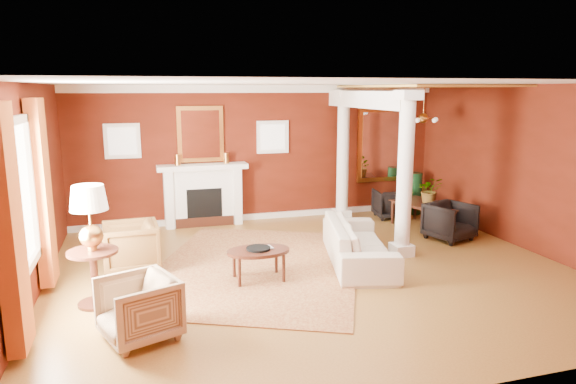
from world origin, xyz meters
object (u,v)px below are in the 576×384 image
object	(u,v)px
armchair_leopard	(131,244)
armchair_stripe	(138,306)
sofa	(359,236)
side_table	(90,224)
dining_table	(429,209)
coffee_table	(258,253)

from	to	relation	value
armchair_leopard	armchair_stripe	size ratio (longest dim) A/B	1.06
sofa	armchair_stripe	world-z (taller)	sofa
sofa	side_table	xyz separation A→B (m)	(-4.03, -0.57, 0.65)
sofa	dining_table	world-z (taller)	sofa
armchair_stripe	armchair_leopard	bearing A→B (deg)	161.28
armchair_leopard	dining_table	bearing A→B (deg)	95.66
dining_table	side_table	bearing A→B (deg)	92.20
dining_table	armchair_leopard	bearing A→B (deg)	82.12
armchair_leopard	armchair_stripe	bearing A→B (deg)	-0.70
coffee_table	side_table	xyz separation A→B (m)	(-2.27, -0.25, 0.67)
sofa	coffee_table	bearing A→B (deg)	114.13
sofa	armchair_leopard	distance (m)	3.65
sofa	dining_table	bearing A→B (deg)	-41.45
armchair_stripe	dining_table	distance (m)	6.64
side_table	armchair_leopard	bearing A→B (deg)	70.21
armchair_stripe	dining_table	size ratio (longest dim) A/B	0.55
armchair_leopard	dining_table	world-z (taller)	armchair_leopard
sofa	armchair_leopard	world-z (taller)	sofa
armchair_leopard	coffee_table	distance (m)	2.08
dining_table	armchair_stripe	bearing A→B (deg)	103.14
armchair_leopard	coffee_table	world-z (taller)	armchair_leopard
coffee_table	side_table	size ratio (longest dim) A/B	0.58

